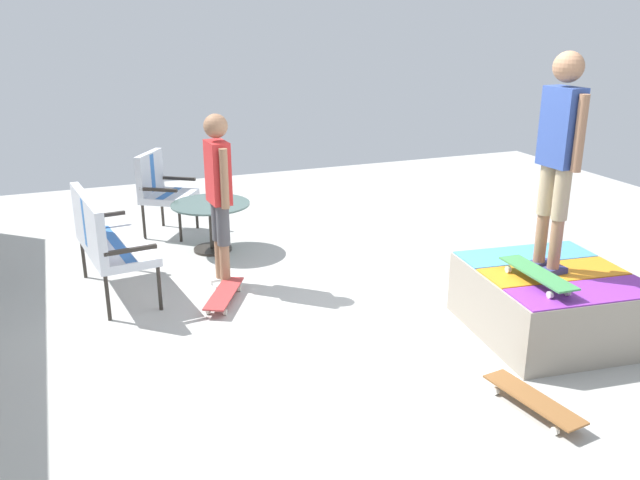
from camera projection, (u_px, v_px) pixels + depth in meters
name	position (u px, v px, depth m)	size (l,w,h in m)	color
ground_plane	(381.00, 325.00, 6.07)	(12.00, 12.00, 0.10)	#B2B2AD
skate_ramp	(553.00, 302.00, 5.75)	(1.56, 2.14, 0.57)	gray
patio_bench	(103.00, 236.00, 6.40)	(1.31, 0.70, 1.02)	#2D2823
patio_chair_near_house	(160.00, 186.00, 8.26)	(0.82, 0.80, 1.02)	#2D2823
patio_table	(211.00, 217.00, 7.70)	(0.90, 0.90, 0.57)	#2D2823
person_watching	(219.00, 188.00, 6.52)	(0.48, 0.26, 1.74)	silver
person_skater	(559.00, 146.00, 5.33)	(0.48, 0.25, 1.80)	navy
skateboard_by_bench	(224.00, 294.00, 6.41)	(0.80, 0.56, 0.10)	#B23838
skateboard_spare	(533.00, 400.00, 4.66)	(0.82, 0.31, 0.10)	brown
skateboard_on_ramp	(537.00, 274.00, 5.37)	(0.81, 0.24, 0.10)	#3F8C4C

